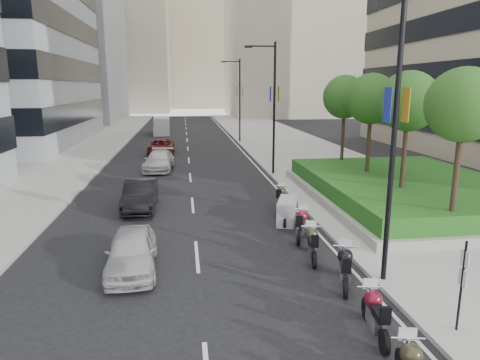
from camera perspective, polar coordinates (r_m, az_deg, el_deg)
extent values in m
plane|color=black|center=(12.63, 1.98, -16.65)|extent=(160.00, 160.00, 0.00)
cube|color=#9E9B93|center=(42.73, 7.31, 4.16)|extent=(10.00, 100.00, 0.15)
cube|color=#9E9B93|center=(42.55, -21.25, 3.39)|extent=(8.00, 100.00, 0.15)
cube|color=silver|center=(41.71, 0.23, 3.97)|extent=(0.12, 100.00, 0.01)
cube|color=silver|center=(41.34, -6.95, 3.80)|extent=(0.12, 100.00, 0.01)
cube|color=gray|center=(84.33, -23.84, 17.44)|extent=(22.00, 26.00, 30.00)
cube|color=#B7AD93|center=(94.71, 7.58, 19.51)|extent=(28.00, 24.00, 36.00)
cube|color=#B7AD93|center=(112.58, -16.50, 17.47)|extent=(26.00, 24.00, 34.00)
cube|color=#B7AD93|center=(131.57, -6.09, 17.96)|extent=(30.00, 24.00, 38.00)
cube|color=gray|center=(24.70, 21.45, -2.00)|extent=(10.00, 14.00, 0.40)
cube|color=#254C15|center=(24.56, 21.56, -0.65)|extent=(9.40, 13.40, 0.80)
cylinder|color=#332319|center=(18.48, 26.77, -0.11)|extent=(0.22, 0.22, 4.00)
sphere|color=#1E5A1C|center=(18.14, 27.66, 8.87)|extent=(2.80, 2.80, 2.80)
cylinder|color=#332319|center=(21.83, 20.95, 2.14)|extent=(0.22, 0.22, 4.00)
sphere|color=#1E5A1C|center=(21.54, 21.55, 9.75)|extent=(2.80, 2.80, 2.80)
cylinder|color=#332319|center=(25.37, 16.71, 3.77)|extent=(0.22, 0.22, 4.00)
sphere|color=#1E5A1C|center=(25.12, 17.12, 10.32)|extent=(2.80, 2.80, 2.80)
cylinder|color=#332319|center=(29.03, 13.51, 4.98)|extent=(0.22, 0.22, 4.00)
sphere|color=#1E5A1C|center=(28.81, 13.80, 10.71)|extent=(2.80, 2.80, 2.80)
cylinder|color=black|center=(13.48, 19.80, 4.73)|extent=(0.16, 0.16, 9.00)
cube|color=#C08D16|center=(13.52, 21.21, 9.34)|extent=(0.02, 0.45, 1.00)
cube|color=#1B2697|center=(13.26, 19.06, 9.45)|extent=(0.02, 0.45, 1.00)
cylinder|color=black|center=(29.57, 4.58, 9.21)|extent=(0.16, 0.16, 9.00)
cylinder|color=black|center=(29.47, 2.93, 17.40)|extent=(1.80, 0.10, 0.10)
cube|color=black|center=(29.32, 1.12, 17.34)|extent=(0.50, 0.22, 0.14)
cube|color=#C08D16|center=(29.59, 5.16, 11.34)|extent=(0.02, 0.45, 1.00)
cube|color=#1B2697|center=(29.48, 4.07, 11.35)|extent=(0.02, 0.45, 1.00)
cylinder|color=black|center=(47.31, -0.03, 10.44)|extent=(0.16, 0.16, 9.00)
cylinder|color=black|center=(47.24, -1.15, 15.53)|extent=(1.80, 0.10, 0.10)
cube|color=black|center=(47.15, -2.28, 15.47)|extent=(0.50, 0.22, 0.14)
cube|color=#C08D16|center=(47.32, 0.32, 11.77)|extent=(0.02, 0.45, 1.00)
cube|color=#1B2697|center=(47.25, -0.37, 11.77)|extent=(0.02, 0.45, 1.00)
cylinder|color=black|center=(12.12, 27.39, -12.81)|extent=(0.06, 0.06, 2.50)
cube|color=silver|center=(11.82, 27.77, -9.28)|extent=(0.02, 0.32, 0.42)
cube|color=silver|center=(12.01, 27.53, -11.51)|extent=(0.02, 0.32, 0.42)
sphere|color=#342E1D|center=(9.97, 21.88, -20.80)|extent=(0.45, 0.45, 0.45)
cylinder|color=silver|center=(10.07, 21.49, -19.03)|extent=(0.70, 0.17, 0.05)
cylinder|color=black|center=(11.15, 18.71, -19.85)|extent=(0.21, 0.61, 0.60)
cylinder|color=black|center=(12.43, 16.50, -16.11)|extent=(0.21, 0.61, 0.60)
cube|color=silver|center=(11.66, 17.65, -17.29)|extent=(0.41, 0.86, 0.41)
sphere|color=maroon|center=(11.75, 17.32, -14.97)|extent=(0.47, 0.47, 0.47)
cube|color=black|center=(11.27, 18.19, -16.63)|extent=(0.38, 0.76, 0.16)
cylinder|color=silver|center=(11.89, 17.04, -13.48)|extent=(0.72, 0.16, 0.05)
cylinder|color=black|center=(13.34, 13.91, -13.83)|extent=(0.32, 0.64, 0.63)
cylinder|color=black|center=(14.82, 13.66, -11.07)|extent=(0.32, 0.64, 0.63)
cube|color=silver|center=(13.96, 13.82, -11.82)|extent=(0.57, 0.92, 0.43)
sphere|color=black|center=(14.12, 13.85, -9.83)|extent=(0.49, 0.49, 0.49)
cube|color=black|center=(13.55, 13.94, -11.09)|extent=(0.52, 0.81, 0.16)
cylinder|color=silver|center=(14.29, 13.86, -8.59)|extent=(0.73, 0.29, 0.05)
cylinder|color=black|center=(15.14, 9.89, -10.42)|extent=(0.23, 0.62, 0.61)
cylinder|color=black|center=(16.59, 9.29, -8.33)|extent=(0.23, 0.62, 0.61)
cube|color=silver|center=(15.75, 9.61, -8.83)|extent=(0.45, 0.87, 0.41)
sphere|color=#32301B|center=(15.93, 9.54, -7.16)|extent=(0.47, 0.47, 0.47)
cube|color=black|center=(15.37, 9.77, -8.14)|extent=(0.41, 0.77, 0.16)
cylinder|color=silver|center=(16.10, 9.47, -6.12)|extent=(0.72, 0.19, 0.05)
cylinder|color=black|center=(17.07, 7.85, -7.64)|extent=(0.34, 0.63, 0.62)
cylinder|color=black|center=(18.59, 8.36, -5.97)|extent=(0.34, 0.63, 0.62)
cube|color=silver|center=(17.72, 8.12, -6.30)|extent=(0.59, 0.91, 0.42)
sphere|color=maroon|center=(17.92, 8.26, -4.80)|extent=(0.48, 0.48, 0.48)
cube|color=black|center=(17.34, 8.05, -5.60)|extent=(0.53, 0.81, 0.16)
cylinder|color=silver|center=(18.12, 8.36, -3.88)|extent=(0.71, 0.31, 0.05)
cylinder|color=black|center=(19.03, 6.06, -5.59)|extent=(0.28, 0.55, 0.55)
cylinder|color=black|center=(20.38, 6.43, -4.37)|extent=(0.28, 0.55, 0.55)
cube|color=gray|center=(19.61, 6.27, -4.12)|extent=(1.31, 2.00, 1.11)
cylinder|color=black|center=(21.25, 5.13, -3.55)|extent=(0.32, 0.61, 0.61)
cylinder|color=black|center=(22.75, 5.65, -2.49)|extent=(0.32, 0.61, 0.61)
cube|color=silver|center=(21.91, 5.39, -2.62)|extent=(0.56, 0.88, 0.41)
sphere|color=#312C1B|center=(22.13, 5.52, -1.48)|extent=(0.47, 0.47, 0.47)
cube|color=black|center=(21.55, 5.31, -2.01)|extent=(0.51, 0.78, 0.16)
cylinder|color=silver|center=(22.33, 5.62, -0.78)|extent=(0.70, 0.29, 0.05)
imported|color=#AEAEB0|center=(15.04, -14.24, -9.22)|extent=(1.79, 4.09, 1.37)
imported|color=black|center=(22.28, -13.15, -1.97)|extent=(1.53, 4.39, 1.45)
imported|color=silver|center=(32.39, -10.73, 2.55)|extent=(2.38, 5.00, 1.41)
imported|color=#620B0C|center=(39.97, -10.47, 4.37)|extent=(2.32, 4.94, 1.37)
cube|color=#B5B4B7|center=(56.84, -10.39, 7.11)|extent=(2.18, 5.23, 2.16)
cube|color=#B5B4B7|center=(54.95, -10.46, 6.40)|extent=(2.01, 1.32, 1.13)
cylinder|color=black|center=(55.12, -11.30, 6.16)|extent=(0.26, 0.72, 0.72)
cylinder|color=black|center=(55.03, -9.59, 6.22)|extent=(0.26, 0.72, 0.72)
cylinder|color=black|center=(58.59, -11.09, 6.53)|extent=(0.26, 0.72, 0.72)
cylinder|color=black|center=(58.51, -9.47, 6.59)|extent=(0.26, 0.72, 0.72)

